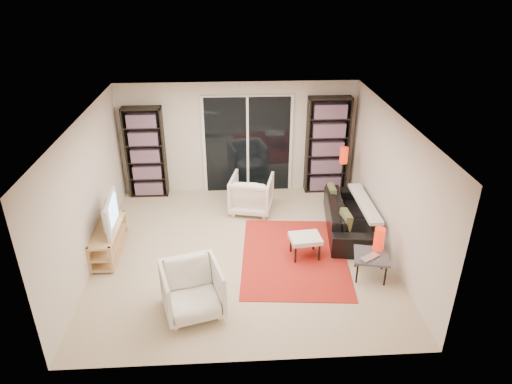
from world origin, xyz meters
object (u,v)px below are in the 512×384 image
(ottoman, at_px, (305,239))
(side_table, at_px, (371,257))
(bookshelf_right, at_px, (327,146))
(tv_stand, at_px, (108,240))
(bookshelf_left, at_px, (146,153))
(armchair_back, at_px, (252,194))
(floor_lamp, at_px, (343,162))
(sofa, at_px, (349,216))
(armchair_front, at_px, (192,290))

(ottoman, relative_size, side_table, 0.86)
(bookshelf_right, xyz_separation_m, tv_stand, (-4.21, -2.26, -0.79))
(bookshelf_left, bearing_deg, armchair_back, -21.38)
(ottoman, xyz_separation_m, side_table, (0.96, -0.61, 0.02))
(bookshelf_left, xyz_separation_m, floor_lamp, (4.07, -0.59, -0.06))
(tv_stand, distance_m, ottoman, 3.38)
(sofa, height_order, armchair_front, armchair_front)
(armchair_back, bearing_deg, tv_stand, 41.90)
(tv_stand, xyz_separation_m, floor_lamp, (4.43, 1.67, 0.65))
(armchair_back, bearing_deg, bookshelf_left, -8.38)
(tv_stand, distance_m, armchair_back, 2.91)
(armchair_back, height_order, armchair_front, same)
(bookshelf_left, height_order, floor_lamp, bookshelf_left)
(side_table, relative_size, floor_lamp, 0.53)
(sofa, xyz_separation_m, side_table, (0.00, -1.44, 0.06))
(tv_stand, bearing_deg, side_table, -11.88)
(bookshelf_right, bearing_deg, sofa, -86.22)
(bookshelf_right, height_order, floor_lamp, bookshelf_right)
(armchair_front, height_order, ottoman, armchair_front)
(bookshelf_right, distance_m, armchair_back, 1.99)
(tv_stand, xyz_separation_m, sofa, (4.33, 0.53, 0.03))
(bookshelf_left, distance_m, floor_lamp, 4.11)
(sofa, bearing_deg, ottoman, 138.23)
(tv_stand, height_order, armchair_front, armchair_front)
(bookshelf_right, height_order, sofa, bookshelf_right)
(side_table, bearing_deg, tv_stand, 168.12)
(armchair_back, relative_size, armchair_front, 1.00)
(bookshelf_right, relative_size, armchair_front, 2.53)
(bookshelf_left, bearing_deg, side_table, -38.60)
(tv_stand, relative_size, armchair_front, 1.54)
(armchair_back, bearing_deg, side_table, 140.68)
(bookshelf_left, distance_m, ottoman, 4.00)
(bookshelf_left, xyz_separation_m, side_table, (3.97, -3.17, -0.62))
(bookshelf_right, height_order, armchair_back, bookshelf_right)
(bookshelf_right, bearing_deg, floor_lamp, -69.47)
(sofa, bearing_deg, floor_lamp, 1.97)
(sofa, xyz_separation_m, armchair_front, (-2.78, -2.11, 0.08))
(bookshelf_left, height_order, bookshelf_right, bookshelf_right)
(tv_stand, relative_size, side_table, 1.98)
(armchair_front, bearing_deg, sofa, 21.63)
(ottoman, distance_m, side_table, 1.14)
(floor_lamp, bearing_deg, tv_stand, -159.36)
(bookshelf_right, distance_m, sofa, 1.89)
(sofa, relative_size, armchair_front, 2.44)
(side_table, xyz_separation_m, floor_lamp, (0.10, 2.58, 0.55))
(tv_stand, bearing_deg, bookshelf_right, 28.19)
(armchair_front, bearing_deg, bookshelf_left, 91.55)
(sofa, height_order, ottoman, sofa)
(bookshelf_right, height_order, tv_stand, bookshelf_right)
(floor_lamp, bearing_deg, ottoman, -118.35)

